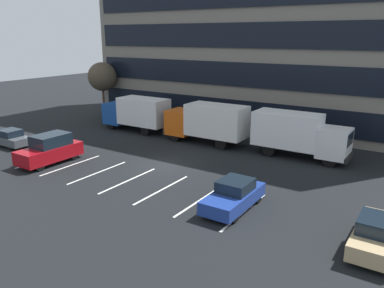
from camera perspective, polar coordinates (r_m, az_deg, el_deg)
The scene contains 11 objects.
ground_plane at distance 28.30m, azimuth -4.34°, elevation -3.13°, with size 120.00×120.00×0.00m, color black.
office_building at distance 42.44m, azimuth 10.97°, elevation 17.77°, with size 36.55×11.60×21.60m.
lot_markings at distance 25.64m, azimuth -9.42°, elevation -5.36°, with size 16.94×5.40×0.01m.
box_truck_orange at distance 33.46m, azimuth 2.25°, elevation 3.38°, with size 7.53×2.49×3.49m.
box_truck_white at distance 30.62m, azimuth 15.57°, elevation 1.56°, with size 7.40×2.45×3.43m.
box_truck_blue at distance 38.31m, azimuth -8.24°, elevation 4.70°, with size 7.20×2.39×3.34m.
sedan_navy at distance 21.27m, azimuth 6.23°, elevation -7.60°, with size 1.87×4.46×1.60m.
sedan_charcoal at distance 36.44m, azimuth -25.46°, elevation 0.80°, with size 4.05×1.69×1.45m.
sedan_tan at distance 19.17m, azimuth 25.91°, elevation -11.97°, with size 1.87×4.46×1.60m.
suv_maroon at distance 30.33m, azimuth -20.37°, elevation -0.75°, with size 2.02×4.75×2.15m.
bare_tree at distance 46.45m, azimuth -13.20°, elevation 9.70°, with size 3.31×3.31×6.21m.
Camera 1 is at (16.41, -21.16, 9.19)m, focal length 35.88 mm.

